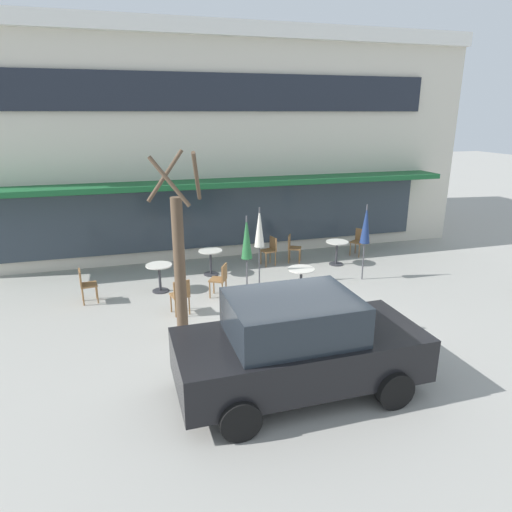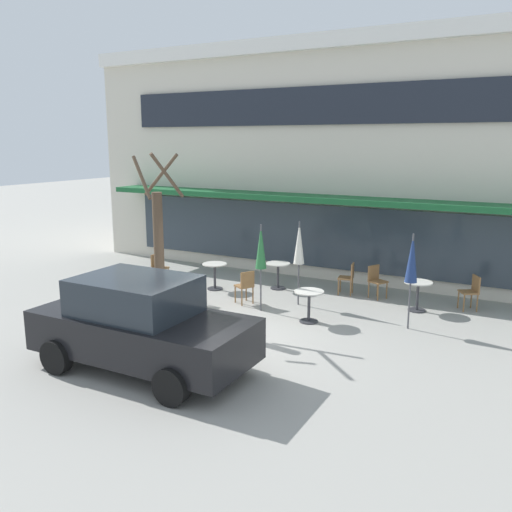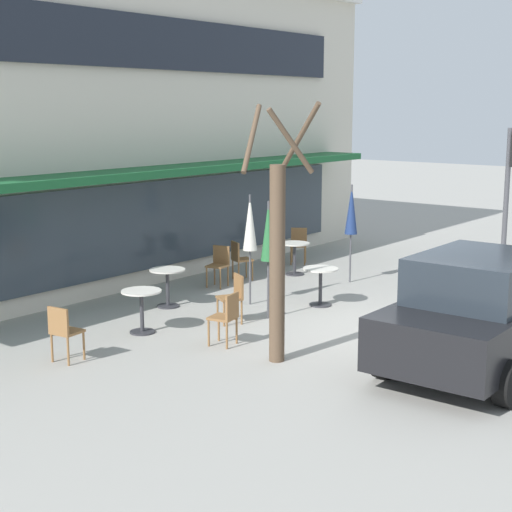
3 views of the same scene
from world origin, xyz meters
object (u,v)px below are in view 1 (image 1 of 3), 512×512
(cafe_table_streetside, at_px, (211,258))
(patio_umbrella_green_folded, at_px, (259,228))
(cafe_chair_1, at_px, (221,278))
(cafe_table_mid_patio, at_px, (301,277))
(patio_umbrella_cream_folded, at_px, (366,225))
(parked_sedan, at_px, (298,345))
(cafe_chair_5, at_px, (181,294))
(cafe_chair_2, at_px, (270,249))
(cafe_chair_0, at_px, (292,246))
(cafe_chair_3, at_px, (359,240))
(cafe_table_by_tree, at_px, (337,249))
(cafe_table_near_wall, at_px, (159,273))
(cafe_chair_4, at_px, (85,283))
(patio_umbrella_corner_open, at_px, (247,238))
(street_tree, at_px, (180,259))

(cafe_table_streetside, bearing_deg, patio_umbrella_green_folded, -44.46)
(cafe_chair_1, bearing_deg, cafe_table_mid_patio, -14.75)
(patio_umbrella_cream_folded, distance_m, parked_sedan, 6.08)
(cafe_chair_5, bearing_deg, cafe_table_streetside, 64.72)
(cafe_table_streetside, relative_size, cafe_chair_2, 0.85)
(cafe_chair_0, xyz_separation_m, parked_sedan, (-2.45, -6.74, 0.35))
(cafe_chair_0, bearing_deg, cafe_table_mid_patio, -106.11)
(cafe_chair_3, distance_m, parked_sedan, 8.40)
(patio_umbrella_green_folded, bearing_deg, parked_sedan, -99.54)
(cafe_chair_2, distance_m, cafe_chair_3, 3.20)
(cafe_table_by_tree, relative_size, cafe_chair_5, 0.85)
(cafe_table_by_tree, relative_size, cafe_chair_2, 0.85)
(cafe_table_near_wall, xyz_separation_m, cafe_chair_4, (-1.86, -0.25, 0.01))
(patio_umbrella_corner_open, relative_size, cafe_chair_5, 2.47)
(cafe_table_by_tree, xyz_separation_m, patio_umbrella_cream_folded, (0.12, -1.44, 1.11))
(cafe_table_mid_patio, relative_size, parked_sedan, 0.18)
(cafe_chair_4, bearing_deg, parked_sedan, -53.84)
(cafe_chair_0, height_order, parked_sedan, parked_sedan)
(patio_umbrella_corner_open, bearing_deg, street_tree, -139.07)
(patio_umbrella_cream_folded, bearing_deg, street_tree, -159.23)
(street_tree, bearing_deg, cafe_table_mid_patio, 23.18)
(patio_umbrella_green_folded, relative_size, parked_sedan, 0.52)
(patio_umbrella_cream_folded, xyz_separation_m, cafe_chair_3, (1.05, 2.17, -1.10))
(cafe_table_near_wall, distance_m, parked_sedan, 5.68)
(cafe_table_mid_patio, height_order, parked_sedan, parked_sedan)
(cafe_table_streetside, bearing_deg, street_tree, -109.68)
(cafe_table_near_wall, distance_m, patio_umbrella_green_folded, 2.96)
(cafe_chair_5, bearing_deg, cafe_table_by_tree, 24.61)
(patio_umbrella_corner_open, distance_m, cafe_chair_3, 5.43)
(patio_umbrella_corner_open, relative_size, cafe_chair_1, 2.47)
(cafe_table_near_wall, xyz_separation_m, street_tree, (0.25, -2.76, 1.23))
(cafe_table_mid_patio, height_order, street_tree, street_tree)
(patio_umbrella_cream_folded, bearing_deg, patio_umbrella_green_folded, 170.75)
(cafe_table_mid_patio, distance_m, patio_umbrella_cream_folded, 2.53)
(cafe_table_streetside, bearing_deg, cafe_chair_1, -92.45)
(cafe_table_streetside, relative_size, cafe_chair_0, 0.85)
(cafe_table_near_wall, relative_size, cafe_table_mid_patio, 1.00)
(cafe_chair_4, bearing_deg, patio_umbrella_cream_folded, -3.35)
(cafe_chair_3, distance_m, cafe_chair_5, 7.12)
(cafe_table_streetside, distance_m, patio_umbrella_green_folded, 1.97)
(cafe_table_streetside, height_order, cafe_table_by_tree, same)
(cafe_chair_0, bearing_deg, patio_umbrella_corner_open, -131.07)
(cafe_table_near_wall, distance_m, cafe_table_streetside, 1.83)
(cafe_table_near_wall, xyz_separation_m, parked_sedan, (1.87, -5.35, 0.36))
(cafe_chair_5, bearing_deg, cafe_chair_2, 42.88)
(patio_umbrella_green_folded, bearing_deg, cafe_chair_0, 45.15)
(cafe_table_mid_patio, height_order, patio_umbrella_cream_folded, patio_umbrella_cream_folded)
(patio_umbrella_green_folded, distance_m, patio_umbrella_cream_folded, 3.01)
(patio_umbrella_corner_open, distance_m, cafe_chair_5, 2.14)
(cafe_table_streetside, relative_size, patio_umbrella_corner_open, 0.35)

